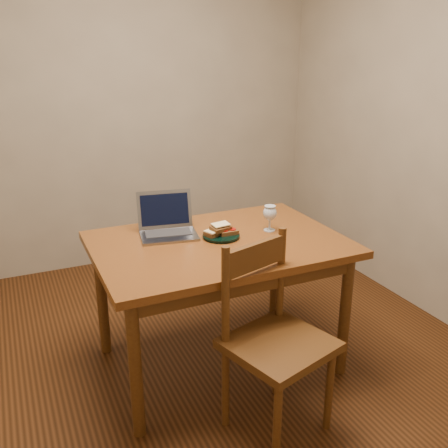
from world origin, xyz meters
name	(u,v)px	position (x,y,z in m)	size (l,w,h in m)	color
floor	(200,358)	(0.00, 0.00, -0.01)	(3.20, 3.20, 0.02)	black
back_wall	(120,102)	(0.00, 1.61, 1.30)	(3.20, 0.02, 2.60)	gray
right_wall	(437,116)	(1.61, 0.00, 1.30)	(0.02, 3.20, 2.60)	gray
table	(219,256)	(0.09, -0.08, 0.65)	(1.30, 0.90, 0.74)	#4F210D
chair	(275,331)	(0.11, -0.64, 0.50)	(0.53, 0.52, 0.46)	#43250D
plate	(221,236)	(0.12, -0.04, 0.75)	(0.20, 0.20, 0.02)	black
sandwich_cheese	(215,232)	(0.08, -0.03, 0.77)	(0.11, 0.06, 0.03)	#381E0C
sandwich_tomato	(228,231)	(0.16, -0.05, 0.77)	(0.10, 0.06, 0.03)	#381E0C
sandwich_top	(221,227)	(0.12, -0.04, 0.80)	(0.11, 0.06, 0.03)	#381E0C
milk_glass	(270,218)	(0.41, -0.05, 0.81)	(0.08, 0.08, 0.15)	white
laptop	(167,223)	(-0.12, 0.15, 0.80)	(0.34, 0.32, 0.22)	slate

